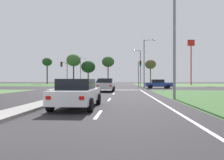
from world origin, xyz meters
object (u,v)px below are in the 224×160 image
Objects in this scene: traffic_signal_far_right at (139,69)px; treeline_third at (88,67)px; treeline_fifth at (150,64)px; street_lamp_third at (140,66)px; car_navy_near at (100,82)px; street_lamp_second at (145,61)px; traffic_signal_far_left at (65,70)px; car_blue_second at (158,84)px; treeline_fourth at (108,62)px; fastfood_pole_sign at (191,52)px; treeline_near at (47,62)px; car_white_third at (77,93)px; street_lamp_near at (177,32)px; pedestrian_at_median at (103,81)px; treeline_second at (74,60)px; car_silver_fourth at (106,85)px; street_lamp_fourth at (81,69)px.

traffic_signal_far_right is 35.65m from treeline_third.
treeline_third is at bearing 177.96° from treeline_fifth.
car_navy_near is at bearing 132.41° from street_lamp_third.
car_navy_near is at bearing -137.70° from treeline_fifth.
traffic_signal_far_left is at bearing 167.58° from street_lamp_second.
treeline_fourth is (-11.27, 35.51, 7.03)m from car_blue_second.
fastfood_pole_sign reaches higher than street_lamp_second.
car_blue_second is at bearing -78.93° from street_lamp_third.
traffic_signal_far_right is 31.72m from treeline_fifth.
treeline_third is (14.41, 2.51, -1.53)m from treeline_near.
treeline_fourth is (21.93, 0.18, 0.04)m from treeline_near.
traffic_signal_far_right is at bearing 79.50° from car_white_third.
street_lamp_near is at bearing -90.09° from street_lamp_second.
street_lamp_third is at bearing -54.23° from pedestrian_at_median.
treeline_second is at bearing -174.00° from treeline_fifth.
traffic_signal_far_left is 31.32m from treeline_third.
traffic_signal_far_right is at bearing -136.32° from fastfood_pole_sign.
street_lamp_near is 58.74m from treeline_third.
treeline_second is 1.21× the size of treeline_fifth.
fastfood_pole_sign is 47.86m from treeline_near.
street_lamp_third reaches higher than car_silver_fourth.
fastfood_pole_sign reaches higher than car_white_third.
traffic_signal_far_left is 28.47m from treeline_second.
street_lamp_fourth is at bearing -149.91° from treeline_fifth.
fastfood_pole_sign reaches higher than street_lamp_third.
car_silver_fourth is 0.56× the size of street_lamp_third.
car_blue_second is 0.51× the size of treeline_fifth.
fastfood_pole_sign reaches higher than treeline_fourth.
car_silver_fourth is at bearing 89.35° from car_white_third.
treeline_fifth reaches higher than traffic_signal_far_left.
fastfood_pole_sign reaches higher than car_silver_fourth.
treeline_near is (-20.75, 13.04, 6.94)m from car_navy_near.
treeline_near is at bearing 161.82° from fastfood_pole_sign.
fastfood_pole_sign is 1.41× the size of treeline_fifth.
traffic_signal_far_right is at bearing 121.18° from car_navy_near.
treeline_fourth reaches higher than pedestrian_at_median.
traffic_signal_far_left is 29.75m from street_lamp_near.
treeline_third is at bearing 106.74° from street_lamp_near.
treeline_fourth is at bearing 0.48° from treeline_near.
street_lamp_second is at bearing -87.61° from street_lamp_third.
car_silver_fourth is 47.99m from treeline_fifth.
car_white_third is 48.67m from fastfood_pole_sign.
fastfood_pole_sign is (22.80, 9.37, 7.57)m from pedestrian_at_median.
street_lamp_second reaches higher than street_lamp_fourth.
street_lamp_third is (5.92, 34.11, 3.80)m from car_white_third.
car_navy_near is at bearing 45.29° from pedestrian_at_median.
treeline_third reaches higher than car_navy_near.
treeline_near is at bearing -177.36° from treeline_fifth.
traffic_signal_far_left is at bearing -78.88° from treeline_second.
street_lamp_third reaches higher than car_navy_near.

